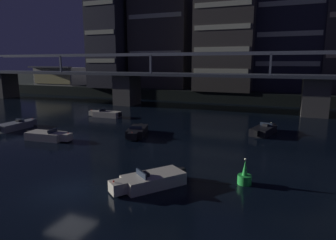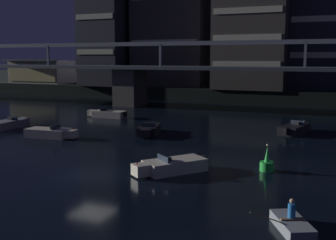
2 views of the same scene
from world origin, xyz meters
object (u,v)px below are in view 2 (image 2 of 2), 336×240
object	(u,v)px
channel_buoy	(267,164)
dinghy_with_paddler	(292,224)
tower_central	(254,25)
speedboat_far_center	(108,114)
tower_east_tall	(333,2)
speedboat_mid_right	(295,129)
tower_west_low	(114,2)
speedboat_near_center	(8,124)
speedboat_mid_center	(50,133)
speedboat_far_left	(149,130)
river_bridge	(233,79)
speedboat_near_right	(172,166)
waterfront_pavilion	(42,72)

from	to	relation	value
channel_buoy	dinghy_with_paddler	bearing A→B (deg)	-73.98
tower_central	speedboat_far_center	size ratio (longest dim) A/B	3.97
tower_east_tall	speedboat_mid_right	world-z (taller)	tower_east_tall
tower_west_low	speedboat_near_center	size ratio (longest dim) A/B	5.90
tower_west_low	speedboat_near_center	distance (m)	41.99
speedboat_mid_center	speedboat_mid_right	bearing A→B (deg)	28.57
tower_east_tall	speedboat_far_left	xyz separation A→B (m)	(-14.40, -36.73, -15.44)
river_bridge	speedboat_near_right	world-z (taller)	river_bridge
speedboat_near_right	speedboat_far_center	size ratio (longest dim) A/B	0.90
speedboat_near_center	tower_central	bearing A→B (deg)	64.41
tower_central	speedboat_mid_center	bearing A→B (deg)	-104.68
tower_west_low	dinghy_with_paddler	world-z (taller)	tower_west_low
tower_east_tall	river_bridge	bearing A→B (deg)	-125.83
tower_west_low	dinghy_with_paddler	distance (m)	67.85
tower_central	speedboat_mid_right	bearing A→B (deg)	-70.52
tower_east_tall	speedboat_near_center	size ratio (longest dim) A/B	5.30
speedboat_mid_right	dinghy_with_paddler	size ratio (longest dim) A/B	1.84
river_bridge	speedboat_mid_right	distance (m)	18.29
speedboat_near_right	tower_central	bearing A→B (deg)	95.52
speedboat_far_left	speedboat_far_center	bearing A→B (deg)	139.19
tower_west_low	waterfront_pavilion	world-z (taller)	tower_west_low
tower_west_low	speedboat_near_right	size ratio (longest dim) A/B	6.59
speedboat_far_center	speedboat_near_right	bearing A→B (deg)	-50.03
speedboat_near_center	channel_buoy	bearing A→B (deg)	-13.04
speedboat_near_right	speedboat_near_center	bearing A→B (deg)	157.67
river_bridge	dinghy_with_paddler	xyz separation A→B (m)	(12.48, -38.85, -4.07)
speedboat_far_center	channel_buoy	xyz separation A→B (m)	(22.16, -17.23, 0.06)
tower_west_low	speedboat_mid_right	world-z (taller)	tower_west_low
river_bridge	dinghy_with_paddler	size ratio (longest dim) A/B	36.01
speedboat_near_center	dinghy_with_paddler	size ratio (longest dim) A/B	1.85
speedboat_near_right	dinghy_with_paddler	world-z (taller)	dinghy_with_paddler
river_bridge	speedboat_near_right	xyz separation A→B (m)	(4.39, -32.42, -3.93)
tower_central	speedboat_far_center	distance (m)	31.07
speedboat_mid_right	channel_buoy	size ratio (longest dim) A/B	2.95
speedboat_mid_right	dinghy_with_paddler	distance (m)	24.15
river_bridge	speedboat_mid_center	size ratio (longest dim) A/B	19.39
river_bridge	speedboat_far_center	distance (m)	17.98
river_bridge	speedboat_far_left	bearing A→B (deg)	-97.75
speedboat_near_right	speedboat_mid_center	size ratio (longest dim) A/B	0.89
tower_east_tall	speedboat_far_center	bearing A→B (deg)	-129.91
speedboat_mid_center	dinghy_with_paddler	bearing A→B (deg)	-29.63
tower_west_low	speedboat_far_left	size ratio (longest dim) A/B	5.95
speedboat_far_left	speedboat_mid_right	bearing A→B (deg)	24.67
tower_east_tall	speedboat_mid_center	distance (m)	49.75
tower_west_low	speedboat_near_right	bearing A→B (deg)	-56.37
speedboat_near_center	speedboat_mid_center	bearing A→B (deg)	-18.91
tower_central	channel_buoy	xyz separation A→B (m)	(9.90, -43.14, -11.92)
waterfront_pavilion	speedboat_near_center	size ratio (longest dim) A/B	2.38
speedboat_mid_right	speedboat_far_center	bearing A→B (deg)	174.04
speedboat_mid_right	speedboat_mid_center	bearing A→B (deg)	-151.43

